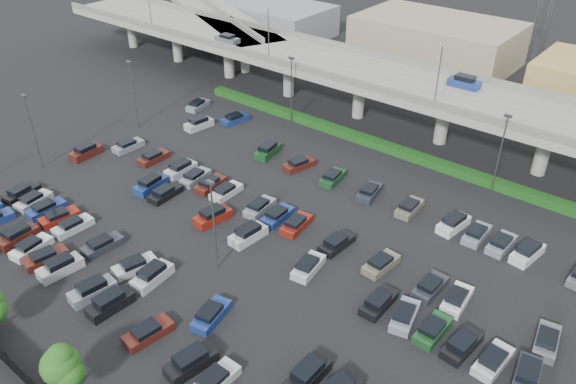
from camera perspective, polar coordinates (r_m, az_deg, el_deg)
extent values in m
plane|color=black|center=(62.85, -1.99, -4.02)|extent=(280.00, 280.00, 0.00)
cube|color=gray|center=(83.18, 12.69, 10.38)|extent=(150.00, 13.00, 1.10)
cube|color=slate|center=(77.59, 10.58, 9.86)|extent=(150.00, 0.50, 1.00)
cube|color=slate|center=(88.15, 14.73, 12.09)|extent=(150.00, 0.50, 1.00)
cylinder|color=gray|center=(125.52, -15.60, 15.49)|extent=(1.80, 1.80, 6.70)
cube|color=slate|center=(124.71, -15.81, 16.87)|extent=(2.60, 9.75, 0.50)
cylinder|color=gray|center=(114.86, -11.23, 14.53)|extent=(1.80, 1.80, 6.70)
cube|color=slate|center=(113.97, -11.40, 16.03)|extent=(2.60, 9.75, 0.50)
cylinder|color=gray|center=(104.98, -6.05, 13.28)|extent=(1.80, 1.80, 6.70)
cube|color=slate|center=(104.01, -6.15, 14.92)|extent=(2.60, 9.75, 0.50)
cylinder|color=gray|center=(96.13, 0.06, 11.65)|extent=(1.80, 1.80, 6.70)
cube|color=slate|center=(95.06, 0.07, 13.43)|extent=(2.60, 9.75, 0.50)
cylinder|color=gray|center=(88.61, 7.22, 9.56)|extent=(1.80, 1.80, 6.70)
cube|color=slate|center=(87.46, 7.36, 11.46)|extent=(2.60, 9.75, 0.50)
cylinder|color=gray|center=(82.80, 15.42, 6.94)|extent=(1.80, 1.80, 6.70)
cube|color=slate|center=(81.57, 15.74, 8.94)|extent=(2.60, 9.75, 0.50)
cylinder|color=gray|center=(79.07, 24.52, 3.85)|extent=(1.80, 1.80, 6.70)
cube|color=slate|center=(77.77, 25.03, 5.88)|extent=(2.60, 9.75, 0.50)
cube|color=slate|center=(99.45, -6.18, 15.14)|extent=(4.40, 1.82, 0.82)
cube|color=black|center=(99.27, -6.20, 15.49)|extent=(2.30, 1.60, 0.50)
cube|color=navy|center=(83.17, 17.45, 10.48)|extent=(4.40, 1.82, 1.05)
cube|color=black|center=(82.89, 17.54, 11.00)|extent=(2.60, 1.60, 0.65)
cylinder|color=#444448|center=(108.20, -13.88, 17.81)|extent=(0.14, 0.14, 8.00)
cylinder|color=#444448|center=(88.38, -1.99, 15.55)|extent=(0.14, 0.14, 8.00)
cylinder|color=#444448|center=(74.05, 14.99, 11.13)|extent=(0.14, 0.14, 8.00)
cube|color=gray|center=(121.55, -7.69, 17.73)|extent=(50.93, 30.13, 1.10)
cube|color=slate|center=(121.30, -7.73, 18.21)|extent=(47.34, 22.43, 1.00)
cylinder|color=gray|center=(140.11, -10.29, 17.80)|extent=(1.60, 1.60, 6.70)
cylinder|color=gray|center=(128.98, -8.64, 16.70)|extent=(1.60, 1.60, 6.70)
cylinder|color=gray|center=(118.03, -6.72, 15.39)|extent=(1.60, 1.60, 6.70)
cylinder|color=gray|center=(107.29, -4.43, 13.78)|extent=(1.60, 1.60, 6.70)
cube|color=#154012|center=(80.21, 9.77, 4.59)|extent=(66.00, 1.60, 1.10)
cylinder|color=black|center=(53.08, -26.55, -15.09)|extent=(0.10, 0.10, 2.00)
sphere|color=#1D4913|center=(47.65, -22.10, -16.01)|extent=(3.07, 3.07, 3.07)
sphere|color=#1D4913|center=(47.60, -21.39, -16.86)|extent=(2.41, 2.41, 2.41)
sphere|color=#1D4913|center=(48.26, -22.49, -15.93)|extent=(2.41, 2.41, 2.41)
sphere|color=#1D4913|center=(47.04, -22.17, -15.24)|extent=(2.08, 2.08, 2.08)
cube|color=#511B15|center=(67.76, -25.75, -4.16)|extent=(2.21, 4.55, 1.05)
cube|color=black|center=(67.32, -25.91, -3.59)|extent=(1.83, 2.73, 0.65)
cube|color=white|center=(65.67, -24.60, -5.18)|extent=(2.45, 4.62, 0.82)
cube|color=black|center=(65.26, -24.87, -4.82)|extent=(1.92, 2.51, 0.50)
cube|color=#511B15|center=(63.56, -23.39, -6.19)|extent=(2.51, 4.64, 0.82)
cube|color=black|center=(63.14, -23.66, -5.82)|extent=(1.95, 2.53, 0.50)
cube|color=silver|center=(61.44, -22.11, -7.18)|extent=(2.18, 4.54, 1.05)
cube|color=black|center=(60.95, -22.27, -6.58)|extent=(1.81, 2.72, 0.65)
cube|color=gray|center=(57.50, -19.23, -9.54)|extent=(2.43, 4.61, 1.05)
cube|color=black|center=(56.98, -19.37, -8.92)|extent=(1.95, 2.80, 0.65)
cube|color=black|center=(55.63, -17.62, -10.83)|extent=(2.03, 4.48, 1.05)
cube|color=black|center=(55.10, -17.76, -10.20)|extent=(1.72, 2.67, 0.65)
cube|color=#511B15|center=(52.21, -14.00, -13.74)|extent=(2.38, 4.60, 0.82)
cube|color=black|center=(51.69, -14.26, -13.36)|extent=(1.89, 2.49, 0.50)
cube|color=black|center=(48.99, -9.81, -16.78)|extent=(2.51, 4.64, 1.05)
cube|color=black|center=(48.38, -9.90, -16.14)|extent=(2.00, 2.82, 0.65)
cube|color=silver|center=(47.68, -7.44, -18.55)|extent=(1.86, 4.42, 0.82)
cube|color=black|center=(47.11, -7.68, -18.20)|extent=(1.62, 2.32, 0.50)
cube|color=black|center=(75.97, -25.43, -0.13)|extent=(2.51, 4.64, 0.82)
cube|color=black|center=(75.60, -25.67, 0.22)|extent=(1.95, 2.53, 0.50)
cube|color=silver|center=(73.75, -24.42, -0.85)|extent=(2.49, 4.63, 0.82)
cube|color=black|center=(73.37, -24.66, -0.50)|extent=(1.94, 2.52, 0.50)
cube|color=navy|center=(71.56, -23.34, -1.61)|extent=(1.95, 4.45, 0.82)
cube|color=black|center=(71.17, -23.59, -1.26)|extent=(1.67, 2.35, 0.50)
cube|color=maroon|center=(69.42, -22.20, -2.43)|extent=(2.44, 4.62, 0.82)
cube|color=black|center=(69.02, -22.45, -2.06)|extent=(1.92, 2.51, 0.50)
cube|color=silver|center=(67.32, -20.99, -3.29)|extent=(1.94, 4.45, 0.82)
cube|color=black|center=(66.90, -21.23, -2.92)|extent=(1.66, 2.34, 0.50)
cube|color=#2B2E37|center=(63.27, -18.31, -5.18)|extent=(2.12, 4.52, 0.82)
cube|color=black|center=(62.83, -18.56, -4.80)|extent=(1.76, 2.41, 0.50)
cube|color=silver|center=(59.45, -15.27, -7.30)|extent=(2.79, 4.70, 0.82)
cube|color=black|center=(58.99, -15.50, -6.92)|extent=(2.09, 2.61, 0.50)
cube|color=silver|center=(57.57, -13.60, -8.37)|extent=(2.26, 4.56, 1.05)
cube|color=black|center=(57.06, -13.70, -7.74)|extent=(1.86, 2.75, 0.65)
cube|color=navy|center=(52.72, -7.79, -12.32)|extent=(2.74, 4.69, 0.82)
cube|color=black|center=(52.19, -8.00, -11.94)|extent=(2.07, 2.59, 0.50)
cube|color=black|center=(47.52, 1.99, -18.20)|extent=(1.82, 4.40, 1.05)
cube|color=black|center=(46.89, 2.01, -17.57)|extent=(1.60, 2.60, 0.65)
cube|color=#511B15|center=(82.28, -19.81, 3.77)|extent=(2.08, 4.50, 1.05)
cube|color=black|center=(81.92, -19.92, 4.27)|extent=(1.75, 2.69, 0.65)
cube|color=navy|center=(71.99, -13.78, 0.63)|extent=(2.33, 4.58, 1.05)
cube|color=black|center=(71.58, -13.86, 1.19)|extent=(1.90, 2.77, 0.65)
cube|color=black|center=(70.14, -12.36, -0.18)|extent=(2.07, 4.50, 0.82)
cube|color=black|center=(69.71, -12.54, 0.18)|extent=(1.73, 2.39, 0.50)
cube|color=maroon|center=(64.70, -7.65, -2.57)|extent=(2.35, 4.59, 1.05)
cube|color=black|center=(64.24, -7.70, -1.97)|extent=(1.91, 2.78, 0.65)
cube|color=silver|center=(61.47, -4.05, -4.43)|extent=(2.16, 4.53, 1.05)
cube|color=black|center=(60.98, -4.08, -3.81)|extent=(1.80, 2.72, 0.65)
cube|color=silver|center=(57.34, 2.10, -7.63)|extent=(2.45, 4.62, 0.82)
cube|color=black|center=(56.82, 1.99, -7.24)|extent=(1.93, 2.51, 0.50)
cube|color=black|center=(54.09, 9.20, -11.07)|extent=(1.83, 4.41, 0.82)
cube|color=black|center=(53.54, 9.15, -10.69)|extent=(1.61, 2.31, 0.50)
cube|color=gray|center=(53.25, 11.78, -12.26)|extent=(2.76, 4.70, 0.82)
cube|color=black|center=(52.69, 11.76, -11.89)|extent=(2.08, 2.60, 0.50)
cube|color=#194822|center=(52.54, 14.47, -13.46)|extent=(1.88, 4.42, 0.82)
cube|color=black|center=(51.96, 14.46, -13.10)|extent=(1.63, 2.32, 0.50)
cube|color=black|center=(51.96, 17.24, -14.66)|extent=(2.25, 4.56, 0.82)
cube|color=black|center=(51.38, 17.26, -14.32)|extent=(1.82, 2.45, 0.50)
cube|color=silver|center=(51.53, 20.10, -15.86)|extent=(2.17, 4.53, 0.82)
cube|color=black|center=(50.94, 20.15, -15.52)|extent=(1.78, 2.42, 0.50)
cube|color=#2B2E37|center=(51.15, 23.07, -16.94)|extent=(2.53, 4.64, 1.05)
cube|color=black|center=(50.57, 23.27, -16.32)|extent=(2.01, 2.83, 0.65)
cube|color=gray|center=(82.53, -15.91, 4.49)|extent=(1.94, 4.45, 0.82)
cube|color=black|center=(82.15, -16.08, 4.83)|extent=(1.67, 2.34, 0.50)
cube|color=#511B15|center=(78.49, -13.49, 3.37)|extent=(1.87, 4.42, 0.82)
cube|color=black|center=(78.09, -13.66, 3.72)|extent=(1.63, 2.32, 0.50)
cube|color=silver|center=(74.58, -10.83, 2.20)|extent=(1.94, 4.45, 1.05)
cube|color=black|center=(74.19, -10.89, 2.75)|extent=(1.67, 2.64, 0.65)
cube|color=gray|center=(72.80, -9.38, 1.45)|extent=(2.35, 4.59, 0.82)
cube|color=black|center=(72.37, -9.54, 1.82)|extent=(1.87, 2.48, 0.50)
cube|color=#511B15|center=(71.01, -7.87, 0.74)|extent=(2.22, 4.55, 0.82)
cube|color=black|center=(70.57, -8.03, 1.11)|extent=(1.81, 2.44, 0.50)
cube|color=silver|center=(69.29, -6.29, 0.00)|extent=(1.99, 4.47, 0.82)
cube|color=black|center=(68.84, -6.44, 0.37)|extent=(1.69, 2.36, 0.50)
cube|color=gray|center=(66.05, -2.88, -1.60)|extent=(2.29, 4.57, 0.82)
cube|color=black|center=(65.58, -3.01, -1.22)|extent=(1.84, 2.46, 0.50)
cube|color=navy|center=(64.55, -1.05, -2.46)|extent=(2.04, 4.49, 0.82)
cube|color=black|center=(64.07, -1.17, -2.08)|extent=(1.72, 2.38, 0.50)
cube|color=maroon|center=(63.13, 0.87, -3.36)|extent=(2.35, 4.59, 0.82)
cube|color=black|center=(62.64, 0.76, -2.97)|extent=(1.87, 2.48, 0.50)
cube|color=black|center=(60.56, 4.97, -5.25)|extent=(2.09, 4.50, 0.82)
cube|color=black|center=(60.05, 4.89, -4.86)|extent=(1.74, 2.40, 0.50)
cube|color=#706958|center=(58.41, 9.44, -7.27)|extent=(2.22, 4.55, 0.82)
cube|color=black|center=(57.88, 9.39, -6.89)|extent=(1.81, 2.44, 0.50)
cube|color=#2B2E37|center=(56.71, 14.25, -9.37)|extent=(1.97, 4.46, 0.82)
cube|color=black|center=(56.16, 14.25, -9.00)|extent=(1.68, 2.35, 0.50)
cube|color=white|center=(56.04, 16.78, -10.45)|extent=(2.18, 4.54, 0.82)
cube|color=black|center=(55.48, 16.80, -10.08)|extent=(1.79, 2.43, 0.50)
cube|color=slate|center=(54.82, 24.77, -13.64)|extent=(2.51, 4.64, 0.82)
cube|color=black|center=(54.25, 24.86, -13.30)|extent=(1.95, 2.53, 0.50)
cube|color=silver|center=(86.49, -9.03, 6.77)|extent=(2.31, 4.58, 1.05)
cube|color=black|center=(86.15, -9.08, 7.26)|extent=(1.89, 2.77, 0.65)
cube|color=#194822|center=(77.75, -2.07, 4.11)|extent=(2.55, 4.65, 1.05)
cube|color=black|center=(77.37, -2.08, 4.65)|extent=(2.02, 2.84, 0.65)
cube|color=#511B15|center=(74.74, 1.13, 2.79)|extent=(2.81, 4.71, 0.82)
cube|color=black|center=(74.30, 1.04, 3.15)|extent=(2.10, 2.61, 0.50)
cube|color=#194822|center=(71.96, 4.58, 1.42)|extent=(2.44, 4.62, 0.82)
cube|color=black|center=(71.50, 4.51, 1.79)|extent=(1.92, 2.51, 0.50)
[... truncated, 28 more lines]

